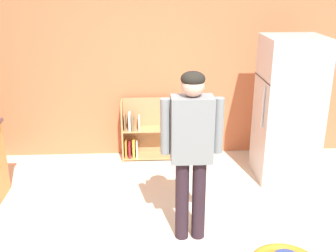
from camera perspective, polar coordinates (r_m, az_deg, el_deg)
name	(u,v)px	position (r m, az deg, el deg)	size (l,w,h in m)	color
ground_plane	(173,250)	(4.07, 0.76, -16.76)	(12.00, 12.00, 0.00)	beige
back_wall	(163,60)	(5.69, -0.76, 9.05)	(5.20, 0.06, 2.70)	#C86A43
refrigerator	(288,110)	(5.27, 16.22, 2.18)	(0.73, 0.68, 1.78)	#B7BABF
bookshelf	(147,132)	(5.78, -2.91, -0.87)	(0.80, 0.28, 0.85)	tan
standing_person	(192,143)	(3.77, 3.27, -2.32)	(0.57, 0.22, 1.67)	#2B1C25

